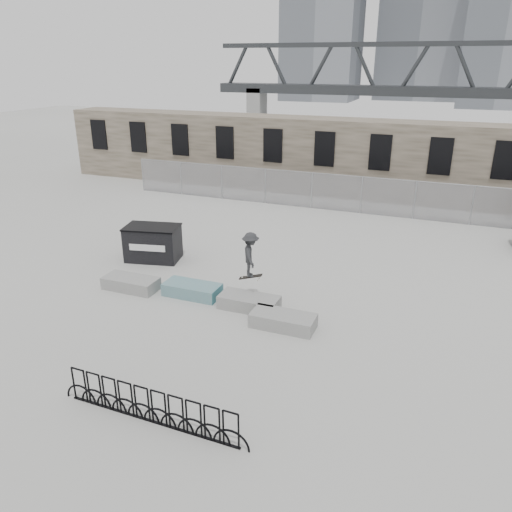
# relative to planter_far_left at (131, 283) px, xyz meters

# --- Properties ---
(ground) EXTENTS (120.00, 120.00, 0.00)m
(ground) POSITION_rel_planter_far_left_xyz_m (3.19, 0.15, -0.24)
(ground) COLOR #BABAB4
(ground) RESTS_ON ground
(stone_wall) EXTENTS (36.00, 2.58, 4.50)m
(stone_wall) POSITION_rel_planter_far_left_xyz_m (3.19, 16.39, 2.01)
(stone_wall) COLOR brown
(stone_wall) RESTS_ON ground
(chainlink_fence) EXTENTS (22.06, 0.06, 2.02)m
(chainlink_fence) POSITION_rel_planter_far_left_xyz_m (3.19, 12.65, 0.79)
(chainlink_fence) COLOR gray
(chainlink_fence) RESTS_ON ground
(planter_far_left) EXTENTS (2.00, 0.90, 0.45)m
(planter_far_left) POSITION_rel_planter_far_left_xyz_m (0.00, 0.00, 0.00)
(planter_far_left) COLOR #969694
(planter_far_left) RESTS_ON ground
(planter_center_left) EXTENTS (2.00, 0.90, 0.45)m
(planter_center_left) POSITION_rel_planter_far_left_xyz_m (2.32, 0.34, 0.00)
(planter_center_left) COLOR teal
(planter_center_left) RESTS_ON ground
(planter_center_right) EXTENTS (2.00, 0.90, 0.45)m
(planter_center_right) POSITION_rel_planter_far_left_xyz_m (4.56, 0.17, 0.00)
(planter_center_right) COLOR #969694
(planter_center_right) RESTS_ON ground
(planter_offset) EXTENTS (2.00, 0.90, 0.45)m
(planter_offset) POSITION_rel_planter_far_left_xyz_m (6.01, -0.60, 0.00)
(planter_offset) COLOR #969694
(planter_offset) RESTS_ON ground
(dumpster) EXTENTS (2.42, 1.77, 1.44)m
(dumpster) POSITION_rel_planter_far_left_xyz_m (-0.81, 2.79, 0.48)
(dumpster) COLOR black
(dumpster) RESTS_ON ground
(bike_rack) EXTENTS (4.94, 0.15, 0.90)m
(bike_rack) POSITION_rel_planter_far_left_xyz_m (4.61, -5.86, 0.19)
(bike_rack) COLOR black
(bike_rack) RESTS_ON ground
(truss_bridge) EXTENTS (70.00, 3.00, 9.80)m
(truss_bridge) POSITION_rel_planter_far_left_xyz_m (13.19, 55.15, 3.89)
(truss_bridge) COLOR #2D3033
(truss_bridge) RESTS_ON ground
(skateboarder) EXTENTS (0.96, 1.14, 1.68)m
(skateboarder) POSITION_rel_planter_far_left_xyz_m (4.42, 0.64, 1.49)
(skateboarder) COLOR #2B2B2D
(skateboarder) RESTS_ON ground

